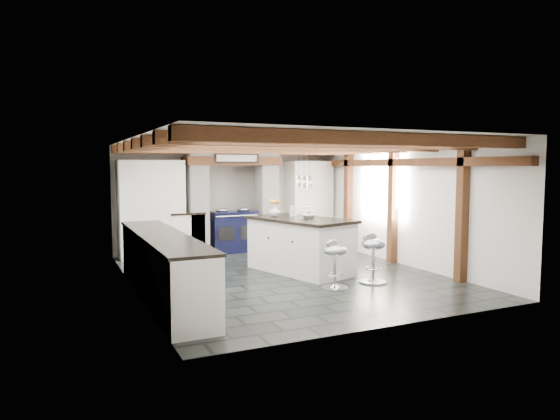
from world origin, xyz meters
name	(u,v)px	position (x,y,z in m)	size (l,w,h in m)	color
ground	(284,276)	(0.00, 0.00, 0.00)	(6.00, 6.00, 0.00)	black
room_shell	(224,209)	(-0.61, 1.42, 1.07)	(6.00, 6.03, 6.00)	silver
range_cooker	(233,231)	(0.00, 2.68, 0.47)	(1.00, 0.63, 0.99)	black
kitchen_island	(300,244)	(0.39, 0.18, 0.49)	(1.52, 2.15, 1.29)	white
bar_stool_near	(373,252)	(1.07, -1.07, 0.50)	(0.43, 0.43, 0.81)	silver
bar_stool_far	(334,258)	(0.30, -1.16, 0.47)	(0.47, 0.47, 0.76)	silver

